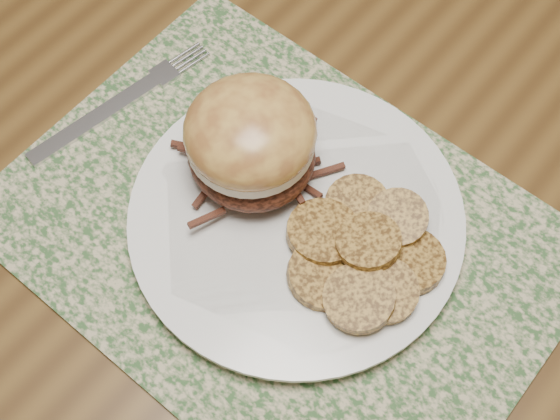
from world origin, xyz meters
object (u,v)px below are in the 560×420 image
at_px(dining_table, 134,117).
at_px(dinner_plate, 296,219).
at_px(pork_sandwich, 251,141).
at_px(fork, 122,102).

height_order(dining_table, dinner_plate, dinner_plate).
relative_size(dinner_plate, pork_sandwich, 1.81).
height_order(dinner_plate, pork_sandwich, pork_sandwich).
height_order(pork_sandwich, fork, pork_sandwich).
bearing_deg(dinner_plate, pork_sandwich, 168.53).
relative_size(dinner_plate, fork, 1.36).
bearing_deg(dining_table, pork_sandwich, -4.00).
height_order(dining_table, pork_sandwich, pork_sandwich).
xyz_separation_m(dining_table, pork_sandwich, (0.17, -0.01, 0.14)).
distance_m(dining_table, dinner_plate, 0.25).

